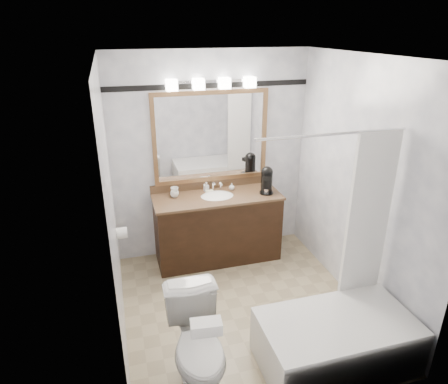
# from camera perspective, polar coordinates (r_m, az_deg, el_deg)

# --- Properties ---
(room) EXTENTS (2.42, 2.62, 2.52)m
(room) POSITION_cam_1_polar(r_m,az_deg,el_deg) (3.71, 3.04, -0.80)
(room) COLOR tan
(room) RESTS_ON ground
(vanity) EXTENTS (1.53, 0.58, 0.97)m
(vanity) POSITION_cam_1_polar(r_m,az_deg,el_deg) (4.94, -0.96, -4.89)
(vanity) COLOR black
(vanity) RESTS_ON ground
(mirror) EXTENTS (1.40, 0.04, 1.10)m
(mirror) POSITION_cam_1_polar(r_m,az_deg,el_deg) (4.80, -1.87, 7.83)
(mirror) COLOR olive
(mirror) RESTS_ON room
(vanity_light_bar) EXTENTS (1.02, 0.14, 0.12)m
(vanity_light_bar) POSITION_cam_1_polar(r_m,az_deg,el_deg) (4.62, -1.80, 15.27)
(vanity_light_bar) COLOR silver
(vanity_light_bar) RESTS_ON room
(accent_stripe) EXTENTS (2.40, 0.01, 0.06)m
(accent_stripe) POSITION_cam_1_polar(r_m,az_deg,el_deg) (4.69, -2.00, 14.96)
(accent_stripe) COLOR black
(accent_stripe) RESTS_ON room
(bathtub) EXTENTS (1.30, 0.75, 1.96)m
(bathtub) POSITION_cam_1_polar(r_m,az_deg,el_deg) (3.76, 15.90, -18.93)
(bathtub) COLOR white
(bathtub) RESTS_ON ground
(tp_roll) EXTENTS (0.11, 0.12, 0.12)m
(tp_roll) POSITION_cam_1_polar(r_m,az_deg,el_deg) (4.38, -14.37, -5.69)
(tp_roll) COLOR white
(tp_roll) RESTS_ON room
(toilet) EXTENTS (0.45, 0.78, 0.79)m
(toilet) POSITION_cam_1_polar(r_m,az_deg,el_deg) (3.37, -3.68, -21.11)
(toilet) COLOR white
(toilet) RESTS_ON ground
(tissue_box) EXTENTS (0.23, 0.14, 0.09)m
(tissue_box) POSITION_cam_1_polar(r_m,az_deg,el_deg) (2.86, -2.56, -18.70)
(tissue_box) COLOR white
(tissue_box) RESTS_ON toilet
(coffee_maker) EXTENTS (0.18, 0.21, 0.32)m
(coffee_maker) POSITION_cam_1_polar(r_m,az_deg,el_deg) (4.85, 6.12, 1.85)
(coffee_maker) COLOR black
(coffee_maker) RESTS_ON vanity
(cup_left) EXTENTS (0.11, 0.11, 0.08)m
(cup_left) POSITION_cam_1_polar(r_m,az_deg,el_deg) (4.75, -7.07, -0.30)
(cup_left) COLOR white
(cup_left) RESTS_ON vanity
(cup_right) EXTENTS (0.10, 0.10, 0.09)m
(cup_right) POSITION_cam_1_polar(r_m,az_deg,el_deg) (4.83, -7.07, 0.16)
(cup_right) COLOR white
(cup_right) RESTS_ON vanity
(soap_bottle_a) EXTENTS (0.07, 0.07, 0.12)m
(soap_bottle_a) POSITION_cam_1_polar(r_m,az_deg,el_deg) (4.88, -2.56, 0.76)
(soap_bottle_a) COLOR white
(soap_bottle_a) RESTS_ON vanity
(soap_bottle_b) EXTENTS (0.08, 0.08, 0.09)m
(soap_bottle_b) POSITION_cam_1_polar(r_m,az_deg,el_deg) (4.92, 1.10, 0.79)
(soap_bottle_b) COLOR white
(soap_bottle_b) RESTS_ON vanity
(soap_bar) EXTENTS (0.09, 0.06, 0.03)m
(soap_bar) POSITION_cam_1_polar(r_m,az_deg,el_deg) (4.85, -2.07, 0.06)
(soap_bar) COLOR beige
(soap_bar) RESTS_ON vanity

